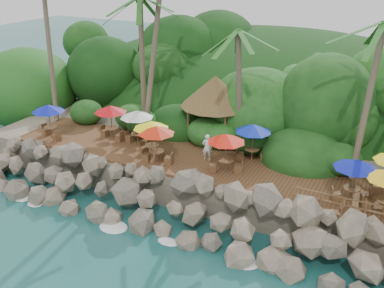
% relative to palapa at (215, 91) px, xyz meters
% --- Properties ---
extents(ground, '(140.00, 140.00, 0.00)m').
position_rel_palapa_xyz_m(ground, '(0.28, -10.09, -5.79)').
color(ground, '#19514F').
rests_on(ground, ground).
extents(land_base, '(32.00, 25.20, 2.10)m').
position_rel_palapa_xyz_m(land_base, '(0.28, 5.91, -4.74)').
color(land_base, gray).
rests_on(land_base, ground).
extents(jungle_hill, '(44.80, 28.00, 15.40)m').
position_rel_palapa_xyz_m(jungle_hill, '(0.28, 13.41, -5.79)').
color(jungle_hill, '#143811').
rests_on(jungle_hill, ground).
extents(seawall, '(29.00, 4.00, 2.30)m').
position_rel_palapa_xyz_m(seawall, '(0.28, -8.09, -4.64)').
color(seawall, gray).
rests_on(seawall, ground).
extents(terrace, '(26.00, 5.00, 0.20)m').
position_rel_palapa_xyz_m(terrace, '(0.28, -4.09, -3.59)').
color(terrace, brown).
rests_on(terrace, land_base).
extents(jungle_foliage, '(44.00, 16.00, 12.00)m').
position_rel_palapa_xyz_m(jungle_foliage, '(0.28, 4.91, -5.79)').
color(jungle_foliage, '#143811').
rests_on(jungle_foliage, ground).
extents(foam_line, '(25.20, 0.80, 0.06)m').
position_rel_palapa_xyz_m(foam_line, '(0.28, -9.79, -5.76)').
color(foam_line, white).
rests_on(foam_line, ground).
extents(palapa, '(4.87, 4.87, 4.60)m').
position_rel_palapa_xyz_m(palapa, '(0.00, 0.00, 0.00)').
color(palapa, brown).
rests_on(palapa, ground).
extents(dining_clusters, '(24.85, 5.32, 2.51)m').
position_rel_palapa_xyz_m(dining_clusters, '(1.62, -4.37, -1.41)').
color(dining_clusters, brown).
rests_on(dining_clusters, terrace).
extents(railing, '(7.20, 0.10, 1.00)m').
position_rel_palapa_xyz_m(railing, '(11.18, -6.44, -2.88)').
color(railing, brown).
rests_on(railing, terrace).
extents(waiter, '(0.76, 0.65, 1.75)m').
position_rel_palapa_xyz_m(waiter, '(1.14, -3.66, -2.61)').
color(waiter, white).
rests_on(waiter, terrace).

